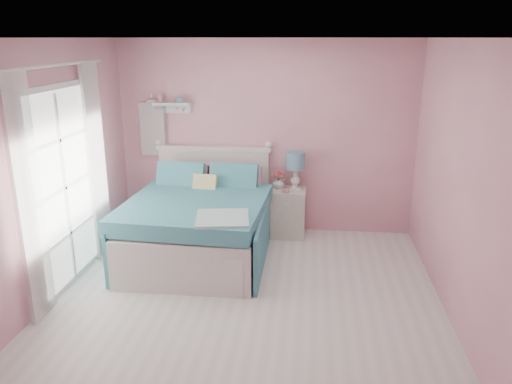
% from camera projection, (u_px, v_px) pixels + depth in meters
% --- Properties ---
extents(floor, '(4.50, 4.50, 0.00)m').
position_uv_depth(floor, '(244.00, 309.00, 5.00)').
color(floor, silver).
rests_on(floor, ground).
extents(room_shell, '(4.50, 4.50, 4.50)m').
position_uv_depth(room_shell, '(243.00, 155.00, 4.53)').
color(room_shell, '#C77E8E').
rests_on(room_shell, floor).
extents(bed, '(1.70, 2.08, 1.18)m').
position_uv_depth(bed, '(200.00, 225.00, 6.12)').
color(bed, silver).
rests_on(bed, floor).
extents(nightstand, '(0.45, 0.45, 0.65)m').
position_uv_depth(nightstand, '(288.00, 212.00, 6.77)').
color(nightstand, beige).
rests_on(nightstand, floor).
extents(table_lamp, '(0.25, 0.25, 0.50)m').
position_uv_depth(table_lamp, '(296.00, 163.00, 6.62)').
color(table_lamp, white).
rests_on(table_lamp, nightstand).
extents(vase, '(0.21, 0.21, 0.16)m').
position_uv_depth(vase, '(279.00, 183.00, 6.70)').
color(vase, silver).
rests_on(vase, nightstand).
extents(teacup, '(0.11, 0.11, 0.07)m').
position_uv_depth(teacup, '(285.00, 190.00, 6.53)').
color(teacup, '#C18191').
rests_on(teacup, nightstand).
extents(roses, '(0.14, 0.11, 0.12)m').
position_uv_depth(roses, '(279.00, 174.00, 6.66)').
color(roses, '#D94A57').
rests_on(roses, vase).
extents(wall_shelf, '(0.50, 0.15, 0.25)m').
position_uv_depth(wall_shelf, '(172.00, 105.00, 6.70)').
color(wall_shelf, silver).
rests_on(wall_shelf, room_shell).
extents(hanging_dress, '(0.34, 0.03, 0.72)m').
position_uv_depth(hanging_dress, '(153.00, 129.00, 6.82)').
color(hanging_dress, white).
rests_on(hanging_dress, room_shell).
extents(french_door, '(0.04, 1.32, 2.16)m').
position_uv_depth(french_door, '(64.00, 188.00, 5.27)').
color(french_door, silver).
rests_on(french_door, floor).
extents(curtain_near, '(0.04, 0.40, 2.32)m').
position_uv_depth(curtain_near, '(29.00, 201.00, 4.53)').
color(curtain_near, white).
rests_on(curtain_near, floor).
extents(curtain_far, '(0.04, 0.40, 2.32)m').
position_uv_depth(curtain_far, '(97.00, 162.00, 5.94)').
color(curtain_far, white).
rests_on(curtain_far, floor).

